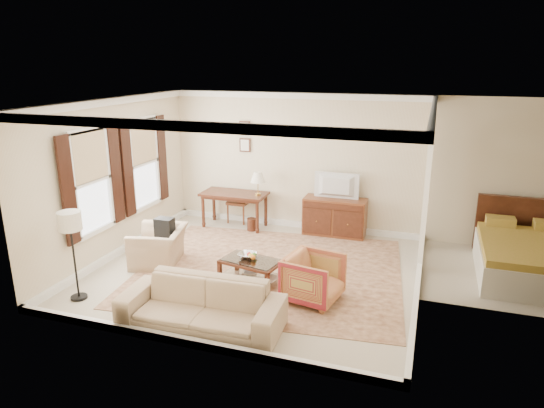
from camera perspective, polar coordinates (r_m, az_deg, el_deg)
The scene contains 21 objects.
room_shell at distance 7.86m, azimuth -2.10°, elevation 8.80°, with size 5.51×5.01×2.91m.
annex_bedroom at distance 9.20m, azimuth 28.30°, elevation -5.84°, with size 3.00×2.70×2.90m.
window_front at distance 8.78m, azimuth -20.48°, elevation 2.45°, with size 0.12×1.56×1.80m, color #CCB284, non-canonical shape.
window_rear at distance 10.03m, azimuth -14.83°, elevation 4.63°, with size 0.12×1.56×1.80m, color #CCB284, non-canonical shape.
doorway at distance 9.13m, azimuth 17.60°, elevation 0.16°, with size 0.10×1.12×2.25m, color white, non-canonical shape.
rug at distance 8.56m, azimuth -0.27°, elevation -7.77°, with size 4.47×3.84×0.01m, color brown.
writing_desk at distance 10.56m, azimuth -4.45°, elevation 0.76°, with size 1.41×0.71×0.77m.
desk_chair at distance 10.92m, azimuth -3.95°, elevation 0.56°, with size 0.45×0.45×1.05m, color brown, non-canonical shape.
desk_lamp at distance 10.27m, azimuth -1.67°, elevation 2.43°, with size 0.32×0.32×0.50m, color silver, non-canonical shape.
framed_prints at distance 10.63m, azimuth -3.21°, elevation 7.95°, with size 0.25×0.04×0.68m, color #4B2315, non-canonical shape.
sideboard at distance 10.18m, azimuth 7.38°, elevation -1.50°, with size 1.29×0.49×0.79m, color brown.
tv at distance 9.94m, azimuth 7.54°, elevation 3.04°, with size 0.88×0.51×0.12m, color black.
coffee_table at distance 8.01m, azimuth -2.48°, elevation -7.20°, with size 1.06×0.74×0.41m.
fruit_bowl at distance 8.03m, azimuth -2.91°, elevation -5.95°, with size 0.42×0.42×0.10m, color silver.
book_a at distance 8.20m, azimuth -3.22°, elevation -7.73°, with size 0.28×0.04×0.38m, color brown.
book_b at distance 7.95m, azimuth -0.82°, elevation -8.56°, with size 0.28×0.03×0.38m, color brown.
striped_armchair at distance 7.42m, azimuth 4.90°, elevation -8.46°, with size 0.78×0.73×0.81m, color maroon.
club_armchair at distance 8.94m, azimuth -13.22°, elevation -4.15°, with size 1.00×0.65×0.87m, color tan.
backpack at distance 8.89m, azimuth -12.52°, elevation -2.55°, with size 0.32×0.22×0.40m, color black.
sofa at distance 6.76m, azimuth -8.36°, elevation -10.91°, with size 2.23×0.65×0.87m, color tan.
floor_lamp at distance 7.76m, azimuth -22.64°, elevation -2.56°, with size 0.35×0.35×1.40m.
Camera 1 is at (2.74, -7.29, 3.54)m, focal length 32.00 mm.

